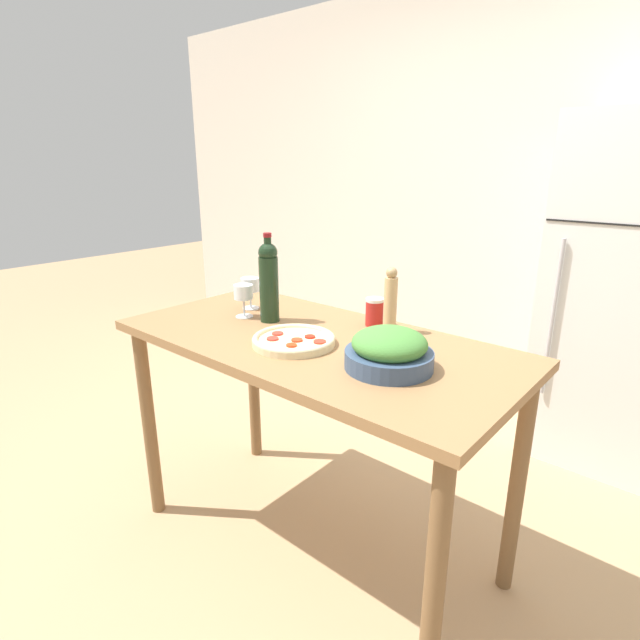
# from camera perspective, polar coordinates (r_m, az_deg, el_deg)

# --- Properties ---
(ground_plane) EXTENTS (14.00, 14.00, 0.00)m
(ground_plane) POSITION_cam_1_polar(r_m,az_deg,el_deg) (2.27, -0.65, -24.10)
(ground_plane) COLOR tan
(wall_back) EXTENTS (6.40, 0.06, 2.60)m
(wall_back) POSITION_cam_1_polar(r_m,az_deg,el_deg) (3.39, 21.78, 12.97)
(wall_back) COLOR silver
(wall_back) RESTS_ON ground_plane
(refrigerator) EXTENTS (0.68, 0.67, 1.73)m
(refrigerator) POSITION_cam_1_polar(r_m,az_deg,el_deg) (2.92, 31.57, 2.33)
(refrigerator) COLOR silver
(refrigerator) RESTS_ON ground_plane
(prep_counter) EXTENTS (1.48, 0.72, 0.90)m
(prep_counter) POSITION_cam_1_polar(r_m,az_deg,el_deg) (1.84, -0.73, -5.59)
(prep_counter) COLOR olive
(prep_counter) RESTS_ON ground_plane
(wine_bottle) EXTENTS (0.08, 0.08, 0.35)m
(wine_bottle) POSITION_cam_1_polar(r_m,az_deg,el_deg) (1.95, -5.88, 4.54)
(wine_bottle) COLOR black
(wine_bottle) RESTS_ON prep_counter
(wine_glass_near) EXTENTS (0.08, 0.08, 0.13)m
(wine_glass_near) POSITION_cam_1_polar(r_m,az_deg,el_deg) (2.03, -8.74, 2.97)
(wine_glass_near) COLOR silver
(wine_glass_near) RESTS_ON prep_counter
(wine_glass_far) EXTENTS (0.08, 0.08, 0.13)m
(wine_glass_far) POSITION_cam_1_polar(r_m,az_deg,el_deg) (2.15, -8.00, 3.80)
(wine_glass_far) COLOR silver
(wine_glass_far) RESTS_ON prep_counter
(pepper_mill) EXTENTS (0.05, 0.05, 0.25)m
(pepper_mill) POSITION_cam_1_polar(r_m,az_deg,el_deg) (1.84, 8.05, 2.15)
(pepper_mill) COLOR tan
(pepper_mill) RESTS_ON prep_counter
(salad_bowl) EXTENTS (0.27, 0.27, 0.13)m
(salad_bowl) POSITION_cam_1_polar(r_m,az_deg,el_deg) (1.54, 7.91, -3.49)
(salad_bowl) COLOR #384C6B
(salad_bowl) RESTS_ON prep_counter
(homemade_pizza) EXTENTS (0.29, 0.29, 0.03)m
(homemade_pizza) POSITION_cam_1_polar(r_m,az_deg,el_deg) (1.73, -3.01, -2.30)
(homemade_pizza) COLOR beige
(homemade_pizza) RESTS_ON prep_counter
(salt_canister) EXTENTS (0.07, 0.07, 0.11)m
(salt_canister) POSITION_cam_1_polar(r_m,az_deg,el_deg) (1.93, 6.23, 0.93)
(salt_canister) COLOR #B2231E
(salt_canister) RESTS_ON prep_counter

